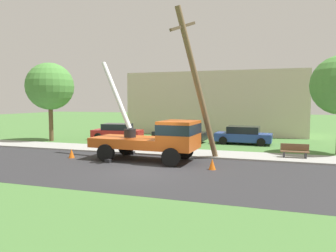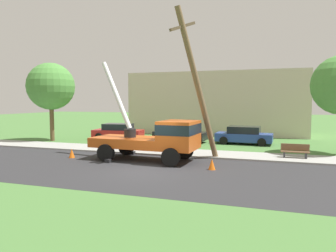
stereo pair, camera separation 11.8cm
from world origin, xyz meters
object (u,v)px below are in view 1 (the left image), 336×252
(traffic_cone_ahead, at_px, (212,164))
(traffic_cone_behind, at_px, (72,153))
(leaning_utility_pole, at_px, (197,85))
(parked_sedan_black, at_px, (180,134))
(parked_sedan_blue, at_px, (243,135))
(utility_truck, at_px, (158,137))
(parked_sedan_red, at_px, (117,132))
(roadside_tree_near, at_px, (50,87))
(park_bench, at_px, (295,151))

(traffic_cone_ahead, bearing_deg, traffic_cone_behind, 175.88)
(leaning_utility_pole, relative_size, parked_sedan_black, 1.89)
(traffic_cone_behind, height_order, parked_sedan_blue, parked_sedan_blue)
(utility_truck, height_order, parked_sedan_red, utility_truck)
(roadside_tree_near, bearing_deg, leaning_utility_pole, -19.86)
(utility_truck, xyz_separation_m, traffic_cone_behind, (-5.32, -0.70, -1.13))
(utility_truck, height_order, traffic_cone_ahead, utility_truck)
(traffic_cone_ahead, relative_size, parked_sedan_black, 0.12)
(traffic_cone_behind, bearing_deg, leaning_utility_pole, 10.54)
(parked_sedan_black, distance_m, roadside_tree_near, 11.78)
(traffic_cone_behind, xyz_separation_m, park_bench, (12.87, 3.76, 0.18))
(utility_truck, bearing_deg, traffic_cone_behind, -172.54)
(leaning_utility_pole, height_order, parked_sedan_black, leaning_utility_pole)
(park_bench, xyz_separation_m, roadside_tree_near, (-19.38, 2.67, 4.21))
(traffic_cone_behind, relative_size, roadside_tree_near, 0.08)
(leaning_utility_pole, distance_m, traffic_cone_ahead, 4.73)
(parked_sedan_red, relative_size, park_bench, 2.84)
(park_bench, bearing_deg, leaning_utility_pole, -156.33)
(traffic_cone_ahead, height_order, traffic_cone_behind, same)
(traffic_cone_ahead, bearing_deg, park_bench, 46.42)
(traffic_cone_behind, bearing_deg, parked_sedan_black, 65.17)
(leaning_utility_pole, bearing_deg, parked_sedan_black, 112.47)
(traffic_cone_ahead, xyz_separation_m, park_bench, (4.17, 4.39, 0.18))
(parked_sedan_blue, relative_size, roadside_tree_near, 0.67)
(leaning_utility_pole, relative_size, park_bench, 5.35)
(roadside_tree_near, bearing_deg, traffic_cone_ahead, -24.89)
(traffic_cone_ahead, height_order, park_bench, park_bench)
(parked_sedan_red, bearing_deg, parked_sedan_blue, 2.32)
(leaning_utility_pole, distance_m, roadside_tree_near, 14.85)
(traffic_cone_ahead, bearing_deg, parked_sedan_blue, 85.79)
(traffic_cone_behind, bearing_deg, parked_sedan_blue, 45.25)
(leaning_utility_pole, distance_m, park_bench, 7.09)
(traffic_cone_ahead, distance_m, parked_sedan_black, 10.76)
(parked_sedan_red, relative_size, parked_sedan_blue, 1.01)
(utility_truck, bearing_deg, park_bench, 22.09)
(parked_sedan_red, height_order, park_bench, parked_sedan_red)
(traffic_cone_behind, height_order, park_bench, park_bench)
(leaning_utility_pole, xyz_separation_m, parked_sedan_black, (-3.22, 7.77, -3.67))
(parked_sedan_black, distance_m, park_bench, 10.18)
(parked_sedan_blue, relative_size, park_bench, 2.81)
(traffic_cone_ahead, distance_m, parked_sedan_blue, 10.19)
(traffic_cone_ahead, height_order, parked_sedan_black, parked_sedan_black)
(utility_truck, relative_size, parked_sedan_blue, 1.50)
(traffic_cone_behind, xyz_separation_m, parked_sedan_black, (4.24, 9.16, 0.43))
(leaning_utility_pole, relative_size, parked_sedan_red, 1.88)
(parked_sedan_red, height_order, parked_sedan_blue, same)
(leaning_utility_pole, height_order, traffic_cone_behind, leaning_utility_pole)
(parked_sedan_red, bearing_deg, park_bench, -20.27)
(leaning_utility_pole, bearing_deg, roadside_tree_near, 160.14)
(leaning_utility_pole, xyz_separation_m, traffic_cone_ahead, (1.24, -2.01, -4.10))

